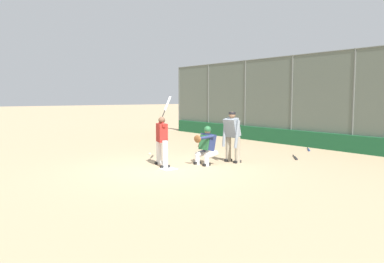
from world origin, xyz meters
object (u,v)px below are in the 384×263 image
(spare_bat_near_backstop, at_px, (309,150))
(catcher_behind_plate, at_px, (206,145))
(batter_at_plate, at_px, (162,139))
(baseball_loose, at_px, (150,154))
(umpire_home, at_px, (232,135))
(spare_bat_by_padding, at_px, (295,158))

(spare_bat_near_backstop, bearing_deg, catcher_behind_plate, -41.88)
(batter_at_plate, height_order, baseball_loose, batter_at_plate)
(spare_bat_near_backstop, bearing_deg, baseball_loose, -67.57)
(umpire_home, xyz_separation_m, spare_bat_near_backstop, (0.15, -4.32, -0.85))
(spare_bat_by_padding, height_order, baseball_loose, baseball_loose)
(catcher_behind_plate, bearing_deg, spare_bat_near_backstop, -95.64)
(batter_at_plate, height_order, catcher_behind_plate, batter_at_plate)
(spare_bat_near_backstop, bearing_deg, spare_bat_by_padding, -16.53)
(spare_bat_near_backstop, distance_m, spare_bat_by_padding, 2.28)
(spare_bat_near_backstop, bearing_deg, batter_at_plate, -47.16)
(catcher_behind_plate, bearing_deg, spare_bat_by_padding, -112.68)
(batter_at_plate, relative_size, baseball_loose, 29.13)
(batter_at_plate, height_order, umpire_home, batter_at_plate)
(batter_at_plate, relative_size, spare_bat_by_padding, 3.18)
(catcher_behind_plate, relative_size, umpire_home, 0.74)
(batter_at_plate, distance_m, spare_bat_by_padding, 4.77)
(catcher_behind_plate, distance_m, spare_bat_by_padding, 3.38)
(batter_at_plate, xyz_separation_m, spare_bat_by_padding, (-1.64, -4.41, -0.80))
(batter_at_plate, height_order, spare_bat_near_backstop, batter_at_plate)
(batter_at_plate, relative_size, spare_bat_near_backstop, 3.29)
(batter_at_plate, bearing_deg, catcher_behind_plate, -99.88)
(batter_at_plate, xyz_separation_m, baseball_loose, (2.13, -0.82, -0.80))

